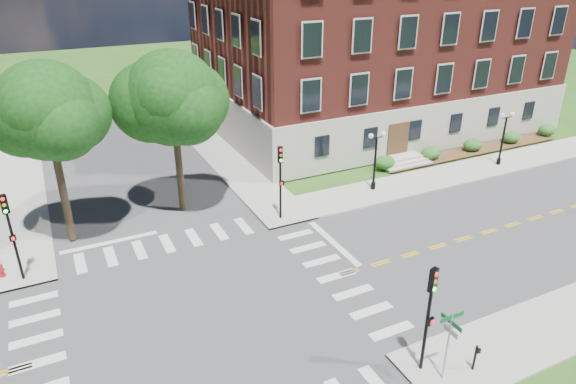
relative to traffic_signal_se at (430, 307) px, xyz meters
name	(u,v)px	position (x,y,z in m)	size (l,w,h in m)	color
ground	(205,315)	(-6.82, 7.27, -3.19)	(160.00, 160.00, 0.00)	#295317
road_ew	(205,315)	(-6.82, 7.27, -3.18)	(90.00, 12.00, 0.01)	#3D3D3F
road_ns	(205,314)	(-6.82, 7.27, -3.18)	(12.00, 90.00, 0.01)	#3D3D3F
sidewalk_ne	(326,156)	(8.55, 22.65, -3.13)	(34.00, 34.00, 0.12)	#9E9B93
crosswalk_east	(337,276)	(0.38, 7.27, -3.19)	(2.20, 10.20, 0.02)	silver
stop_bar_east	(334,243)	(1.98, 10.27, -3.19)	(0.40, 5.50, 0.00)	silver
main_building	(373,36)	(17.18, 29.27, 5.15)	(30.60, 22.40, 16.50)	#BCB6A6
shrub_row	(471,152)	(20.18, 18.07, -3.19)	(18.00, 2.00, 1.30)	#1E521B
tree_c	(47,111)	(-11.73, 17.25, 4.70)	(5.32, 5.32, 10.46)	#322719
tree_d	(172,98)	(-4.80, 18.29, 4.33)	(5.79, 5.79, 10.32)	#322719
traffic_signal_se	(430,307)	(0.00, 0.00, 0.00)	(0.37, 0.43, 4.80)	black
traffic_signal_ne	(280,174)	(0.43, 14.26, 0.00)	(0.38, 0.45, 4.80)	black
traffic_signal_nw	(10,227)	(-14.42, 14.07, 0.00)	(0.37, 0.44, 4.80)	black
twin_lamp_west	(375,157)	(8.24, 15.36, -0.66)	(1.36, 0.36, 4.23)	black
twin_lamp_east	(503,136)	(19.90, 14.88, -0.66)	(1.36, 0.36, 4.23)	black
street_sign_pole	(450,334)	(0.45, -0.77, -0.88)	(1.10, 1.10, 3.10)	gray
push_button_post	(475,357)	(1.86, -0.99, -2.39)	(0.14, 0.21, 1.20)	black
fire_hydrant	(1,271)	(-15.39, 14.78, -2.72)	(0.35, 0.35, 0.75)	#B60E1C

